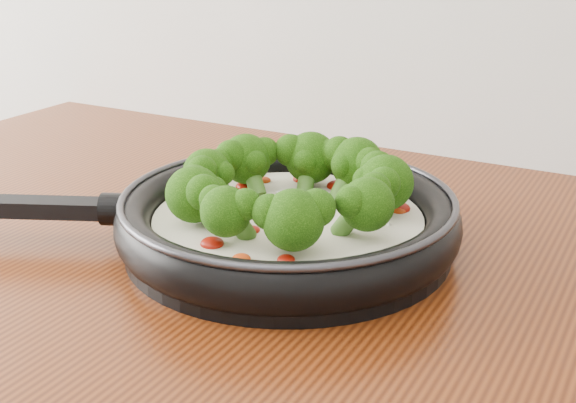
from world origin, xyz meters
The scene contains 1 object.
skillet centered at (-0.14, 1.11, 0.94)m, with size 0.56×0.45×0.10m.
Camera 1 is at (0.20, 0.50, 1.21)m, focal length 46.94 mm.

